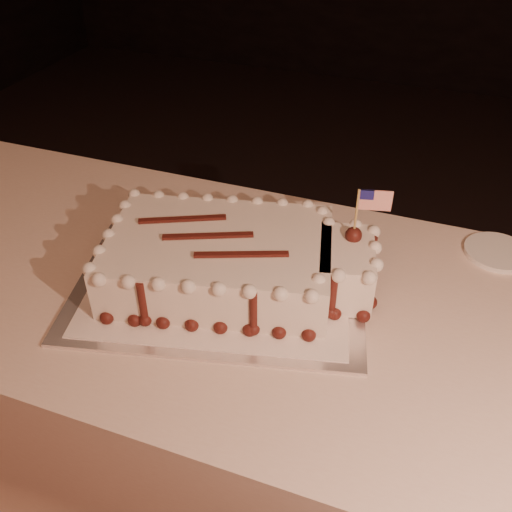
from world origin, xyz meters
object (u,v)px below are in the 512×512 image
(side_plate, at_px, (497,252))
(banquet_table, at_px, (332,430))
(cake_board, at_px, (221,282))
(sheet_cake, at_px, (235,260))

(side_plate, bearing_deg, banquet_table, -130.94)
(cake_board, distance_m, sheet_cake, 0.07)
(banquet_table, height_order, side_plate, side_plate)
(sheet_cake, bearing_deg, cake_board, -166.18)
(banquet_table, relative_size, cake_board, 3.99)
(banquet_table, xyz_separation_m, sheet_cake, (-0.24, 0.01, 0.44))
(banquet_table, distance_m, sheet_cake, 0.50)
(cake_board, relative_size, sheet_cake, 1.02)
(banquet_table, bearing_deg, sheet_cake, 177.20)
(banquet_table, height_order, sheet_cake, sheet_cake)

